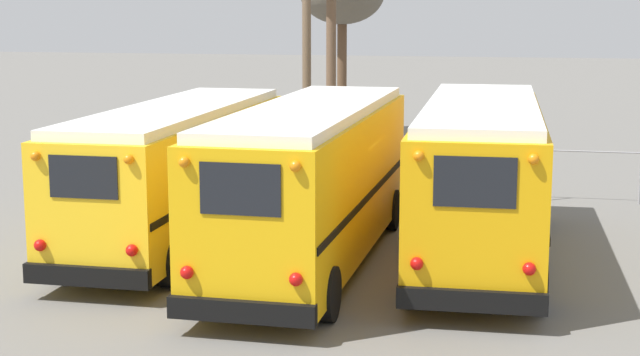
# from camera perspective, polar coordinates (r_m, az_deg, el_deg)

# --- Properties ---
(ground_plane) EXTENTS (160.00, 160.00, 0.00)m
(ground_plane) POSITION_cam_1_polar(r_m,az_deg,el_deg) (21.51, 0.15, -4.28)
(ground_plane) COLOR #66635E
(school_bus_0) EXTENTS (2.53, 9.80, 3.10)m
(school_bus_0) POSITION_cam_1_polar(r_m,az_deg,el_deg) (22.28, -8.23, 0.56)
(school_bus_0) COLOR yellow
(school_bus_0) RESTS_ON ground
(school_bus_1) EXTENTS (2.70, 9.88, 3.32)m
(school_bus_1) POSITION_cam_1_polar(r_m,az_deg,el_deg) (20.05, -0.49, -0.09)
(school_bus_1) COLOR #EAAA0F
(school_bus_1) RESTS_ON ground
(school_bus_2) EXTENTS (2.71, 9.65, 3.34)m
(school_bus_2) POSITION_cam_1_polar(r_m,az_deg,el_deg) (20.72, 9.30, 0.17)
(school_bus_2) COLOR #E5A00C
(school_bus_2) RESTS_ON ground
(utility_pole) EXTENTS (1.80, 0.27, 8.79)m
(utility_pole) POSITION_cam_1_polar(r_m,az_deg,el_deg) (30.46, -0.78, 8.66)
(utility_pole) COLOR brown
(utility_pole) RESTS_ON ground
(fence_line) EXTENTS (14.79, 0.06, 1.42)m
(fence_line) POSITION_cam_1_polar(r_m,az_deg,el_deg) (27.78, 2.91, 1.07)
(fence_line) COLOR #939399
(fence_line) RESTS_ON ground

